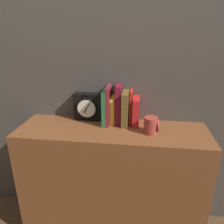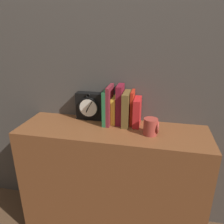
# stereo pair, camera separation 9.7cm
# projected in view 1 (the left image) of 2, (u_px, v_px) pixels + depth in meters

# --- Properties ---
(wall_back) EXTENTS (6.00, 0.05, 2.60)m
(wall_back) POSITION_uv_depth(u_px,v_px,m) (116.00, 36.00, 1.33)
(wall_back) COLOR #47423D
(wall_back) RESTS_ON ground_plane
(bookshelf) EXTENTS (1.16, 0.36, 0.77)m
(bookshelf) POSITION_uv_depth(u_px,v_px,m) (112.00, 181.00, 1.46)
(bookshelf) COLOR brown
(bookshelf) RESTS_ON ground_plane
(clock) EXTENTS (0.18, 0.08, 0.19)m
(clock) POSITION_uv_depth(u_px,v_px,m) (88.00, 107.00, 1.44)
(clock) COLOR black
(clock) RESTS_ON bookshelf
(book_slot0_green) EXTENTS (0.02, 0.15, 0.22)m
(book_slot0_green) POSITION_uv_depth(u_px,v_px,m) (105.00, 107.00, 1.38)
(book_slot0_green) COLOR #286B3D
(book_slot0_green) RESTS_ON bookshelf
(book_slot1_maroon) EXTENTS (0.02, 0.15, 0.25)m
(book_slot1_maroon) POSITION_uv_depth(u_px,v_px,m) (109.00, 105.00, 1.37)
(book_slot1_maroon) COLOR maroon
(book_slot1_maroon) RESTS_ON bookshelf
(book_slot2_yellow) EXTENTS (0.03, 0.12, 0.17)m
(book_slot2_yellow) POSITION_uv_depth(u_px,v_px,m) (113.00, 110.00, 1.40)
(book_slot2_yellow) COLOR yellow
(book_slot2_yellow) RESTS_ON bookshelf
(book_slot3_maroon) EXTENTS (0.04, 0.12, 0.25)m
(book_slot3_maroon) POSITION_uv_depth(u_px,v_px,m) (119.00, 104.00, 1.38)
(book_slot3_maroon) COLOR maroon
(book_slot3_maroon) RESTS_ON bookshelf
(book_slot4_brown) EXTENTS (0.04, 0.15, 0.21)m
(book_slot4_brown) POSITION_uv_depth(u_px,v_px,m) (125.00, 108.00, 1.36)
(book_slot4_brown) COLOR brown
(book_slot4_brown) RESTS_ON bookshelf
(book_slot5_red) EXTENTS (0.02, 0.11, 0.22)m
(book_slot5_red) POSITION_uv_depth(u_px,v_px,m) (131.00, 107.00, 1.38)
(book_slot5_red) COLOR #AF2514
(book_slot5_red) RESTS_ON bookshelf
(book_slot6_red) EXTENTS (0.04, 0.14, 0.17)m
(book_slot6_red) POSITION_uv_depth(u_px,v_px,m) (136.00, 111.00, 1.37)
(book_slot6_red) COLOR red
(book_slot6_red) RESTS_ON bookshelf
(mug) EXTENTS (0.09, 0.08, 0.10)m
(mug) POSITION_uv_depth(u_px,v_px,m) (151.00, 125.00, 1.26)
(mug) COLOR #9E382D
(mug) RESTS_ON bookshelf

